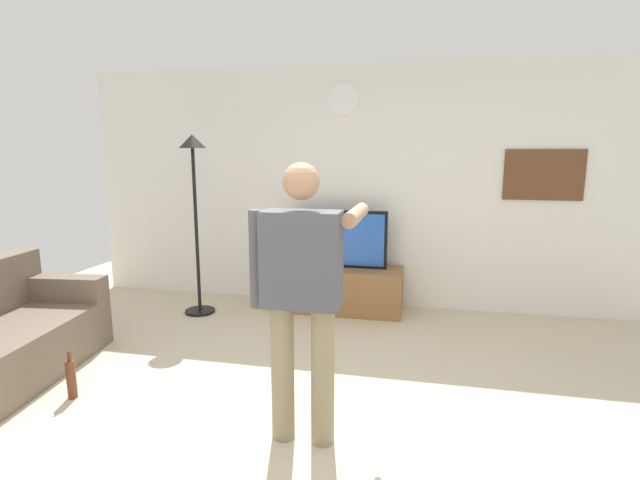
% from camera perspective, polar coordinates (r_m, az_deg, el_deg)
% --- Properties ---
extents(ground_plane, '(8.40, 8.40, 0.00)m').
position_cam_1_polar(ground_plane, '(3.07, -4.28, -23.92)').
color(ground_plane, beige).
extents(back_wall, '(6.40, 0.10, 2.70)m').
position_cam_1_polar(back_wall, '(5.44, 4.38, 6.32)').
color(back_wall, silver).
rests_on(back_wall, ground_plane).
extents(tv_stand, '(1.42, 0.55, 0.49)m').
position_cam_1_polar(tv_stand, '(5.32, 2.09, -5.88)').
color(tv_stand, olive).
rests_on(tv_stand, ground_plane).
extents(television, '(1.07, 0.07, 0.63)m').
position_cam_1_polar(television, '(5.23, 2.22, 0.15)').
color(television, black).
rests_on(television, tv_stand).
extents(wall_clock, '(0.34, 0.03, 0.34)m').
position_cam_1_polar(wall_clock, '(5.42, 2.80, 16.52)').
color(wall_clock, white).
extents(framed_picture, '(0.78, 0.04, 0.52)m').
position_cam_1_polar(framed_picture, '(5.47, 25.26, 7.08)').
color(framed_picture, brown).
extents(floor_lamp, '(0.32, 0.32, 1.92)m').
position_cam_1_polar(floor_lamp, '(5.20, -14.85, 6.12)').
color(floor_lamp, black).
rests_on(floor_lamp, ground_plane).
extents(person_standing_nearer_lamp, '(0.63, 0.78, 1.68)m').
position_cam_1_polar(person_standing_nearer_lamp, '(2.77, -2.11, -5.72)').
color(person_standing_nearer_lamp, gray).
rests_on(person_standing_nearer_lamp, ground_plane).
extents(beverage_bottle, '(0.07, 0.07, 0.35)m').
position_cam_1_polar(beverage_bottle, '(3.95, -27.69, -14.52)').
color(beverage_bottle, '#592D19').
rests_on(beverage_bottle, ground_plane).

